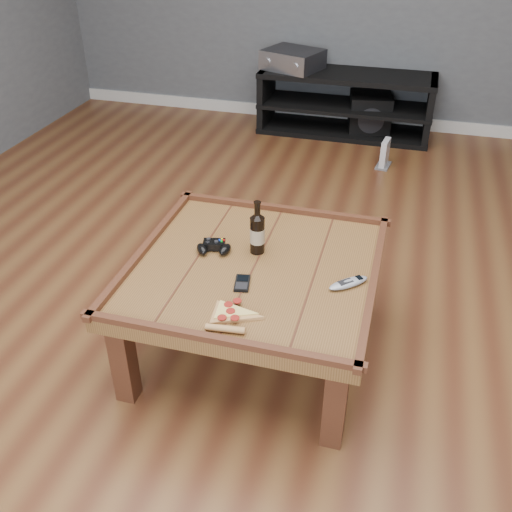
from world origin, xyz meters
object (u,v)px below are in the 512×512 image
(game_controller, at_px, (214,247))
(subwoofer, at_px, (369,114))
(av_receiver, at_px, (293,59))
(coffee_table, at_px, (255,277))
(game_console, at_px, (385,155))
(media_console, at_px, (345,104))
(remote_control, at_px, (348,283))
(smartphone, at_px, (242,283))
(pizza_slice, at_px, (230,315))
(beer_bottle, at_px, (257,232))

(game_controller, xyz_separation_m, subwoofer, (0.40, 2.74, -0.31))
(av_receiver, xyz_separation_m, subwoofer, (0.65, 0.05, -0.41))
(coffee_table, distance_m, game_console, 2.21)
(av_receiver, relative_size, game_console, 2.54)
(media_console, distance_m, subwoofer, 0.22)
(remote_control, xyz_separation_m, game_console, (-0.00, 2.19, -0.37))
(coffee_table, xyz_separation_m, game_controller, (-0.20, 0.06, 0.08))
(smartphone, height_order, game_console, smartphone)
(media_console, height_order, av_receiver, av_receiver)
(media_console, xyz_separation_m, remote_control, (0.39, -2.79, 0.22))
(media_console, distance_m, game_console, 0.73)
(remote_control, bearing_deg, av_receiver, 154.98)
(pizza_slice, distance_m, game_console, 2.55)
(beer_bottle, height_order, game_console, beer_bottle)
(game_console, bearing_deg, remote_control, -82.25)
(smartphone, xyz_separation_m, subwoofer, (0.21, 2.94, -0.29))
(coffee_table, xyz_separation_m, remote_control, (0.39, -0.04, 0.07))
(remote_control, relative_size, game_console, 0.81)
(media_console, relative_size, remote_control, 8.38)
(media_console, distance_m, pizza_slice, 3.10)
(game_console, bearing_deg, beer_bottle, -93.57)
(pizza_slice, xyz_separation_m, remote_control, (0.39, 0.31, 0.00))
(smartphone, bearing_deg, game_controller, 122.65)
(game_console, bearing_deg, coffee_table, -92.56)
(smartphone, height_order, av_receiver, av_receiver)
(coffee_table, xyz_separation_m, av_receiver, (-0.45, 2.74, 0.18))
(coffee_table, distance_m, smartphone, 0.16)
(pizza_slice, relative_size, av_receiver, 0.51)
(subwoofer, bearing_deg, coffee_table, -104.28)
(coffee_table, height_order, beer_bottle, beer_bottle)
(remote_control, bearing_deg, game_controller, -140.91)
(beer_bottle, xyz_separation_m, subwoofer, (0.22, 2.69, -0.38))
(smartphone, distance_m, game_console, 2.35)
(media_console, xyz_separation_m, game_controller, (-0.20, -2.69, 0.23))
(av_receiver, height_order, game_console, av_receiver)
(pizza_slice, height_order, av_receiver, av_receiver)
(pizza_slice, bearing_deg, beer_bottle, 86.57)
(smartphone, relative_size, game_console, 0.55)
(coffee_table, distance_m, remote_control, 0.40)
(media_console, relative_size, smartphone, 12.35)
(pizza_slice, bearing_deg, media_console, 83.92)
(av_receiver, bearing_deg, media_console, 20.83)
(beer_bottle, relative_size, pizza_slice, 0.90)
(beer_bottle, height_order, smartphone, beer_bottle)
(pizza_slice, distance_m, subwoofer, 3.16)
(game_console, bearing_deg, smartphone, -92.22)
(game_controller, distance_m, game_console, 2.21)
(pizza_slice, distance_m, smartphone, 0.21)
(media_console, height_order, remote_control, media_console)
(beer_bottle, distance_m, av_receiver, 2.67)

